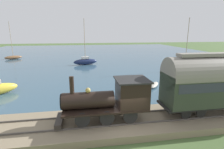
% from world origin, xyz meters
% --- Properties ---
extents(ground_plane, '(200.00, 200.00, 0.00)m').
position_xyz_m(ground_plane, '(0.00, 0.00, 0.00)').
color(ground_plane, '#476033').
extents(harbor_water, '(80.00, 80.00, 0.01)m').
position_xyz_m(harbor_water, '(43.20, 0.00, 0.00)').
color(harbor_water, '#38566B').
rests_on(harbor_water, ground).
extents(rail_embankment, '(4.48, 56.00, 0.62)m').
position_xyz_m(rail_embankment, '(0.66, 0.00, 0.25)').
color(rail_embankment, '#84755B').
rests_on(rail_embankment, ground).
extents(steam_locomotive, '(2.29, 6.48, 3.27)m').
position_xyz_m(steam_locomotive, '(0.66, 0.82, 2.26)').
color(steam_locomotive, black).
rests_on(steam_locomotive, rail_embankment).
extents(passenger_coach, '(2.52, 9.57, 4.64)m').
position_xyz_m(passenger_coach, '(0.66, -7.71, 3.14)').
color(passenger_coach, black).
rests_on(passenger_coach, rail_embankment).
extents(sailboat_green, '(3.82, 4.85, 9.16)m').
position_xyz_m(sailboat_green, '(18.16, -15.50, 0.70)').
color(sailboat_green, '#236B42').
rests_on(sailboat_green, harbor_water).
extents(sailboat_brown, '(3.03, 4.05, 9.23)m').
position_xyz_m(sailboat_brown, '(36.81, 20.44, 0.54)').
color(sailboat_brown, brown).
rests_on(sailboat_brown, harbor_water).
extents(sailboat_navy, '(2.31, 5.12, 9.43)m').
position_xyz_m(sailboat_navy, '(26.08, 2.46, 0.73)').
color(sailboat_navy, '#192347').
rests_on(sailboat_navy, harbor_water).
extents(rowboat_mid_harbor, '(2.04, 2.01, 0.48)m').
position_xyz_m(rowboat_mid_harbor, '(12.53, -11.51, 0.25)').
color(rowboat_mid_harbor, '#B7B2A3').
rests_on(rowboat_mid_harbor, harbor_water).
extents(rowboat_near_shore, '(2.64, 2.20, 0.47)m').
position_xyz_m(rowboat_near_shore, '(9.18, -5.89, 0.24)').
color(rowboat_near_shore, '#B7B2A3').
rests_on(rowboat_near_shore, harbor_water).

